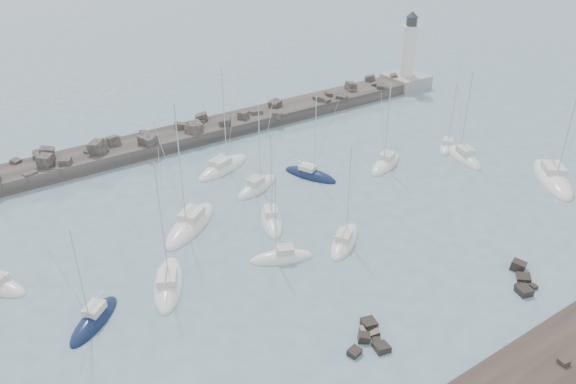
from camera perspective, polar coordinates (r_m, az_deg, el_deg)
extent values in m
plane|color=slate|center=(56.26, 4.89, -8.19)|extent=(400.00, 400.00, 0.00)
cube|color=black|center=(51.35, 26.21, -15.20)|extent=(0.87, 0.83, 0.43)
cube|color=black|center=(50.46, 8.23, -13.13)|extent=(1.47, 1.56, 0.80)
cube|color=black|center=(50.19, 8.29, -13.91)|extent=(1.87, 1.75, 1.18)
cube|color=black|center=(49.52, 8.95, -14.67)|extent=(1.02, 1.10, 0.50)
cube|color=black|center=(48.09, 6.74, -16.02)|extent=(1.22, 1.19, 1.12)
cube|color=black|center=(49.18, 7.72, -14.47)|extent=(1.46, 1.38, 0.91)
cube|color=black|center=(48.83, 9.45, -15.49)|extent=(1.59, 1.68, 1.20)
cube|color=black|center=(59.88, 22.77, -8.19)|extent=(1.82, 1.74, 1.20)
cube|color=black|center=(58.94, 23.66, -8.82)|extent=(0.72, 0.73, 0.40)
cube|color=black|center=(58.69, 22.51, -8.88)|extent=(0.98, 1.08, 0.74)
cube|color=black|center=(60.94, 22.31, -7.08)|extent=(1.80, 1.79, 1.50)
cube|color=black|center=(57.90, 22.82, -9.39)|extent=(1.56, 1.65, 1.12)
cube|color=#322F2D|center=(82.58, -16.10, 3.67)|extent=(115.00, 6.00, 3.20)
cube|color=#322F2D|center=(81.57, -25.91, 2.77)|extent=(1.56, 1.60, 0.93)
cube|color=#322F2D|center=(95.25, 3.72, 9.26)|extent=(2.03, 2.18, 1.46)
cube|color=#322F2D|center=(82.30, -17.31, 4.97)|extent=(1.65, 1.98, 1.74)
cube|color=#322F2D|center=(89.31, -1.18, 7.87)|extent=(2.25, 2.26, 1.20)
cube|color=#322F2D|center=(77.65, -24.71, 1.49)|extent=(1.88, 1.83, 1.14)
cube|color=#322F2D|center=(82.01, -23.86, 3.36)|extent=(2.19, 2.18, 1.86)
cube|color=#322F2D|center=(77.95, -22.38, 2.03)|extent=(1.77, 1.68, 1.12)
cube|color=#322F2D|center=(106.56, 8.34, 11.26)|extent=(2.58, 2.70, 1.98)
cube|color=#322F2D|center=(89.94, -3.25, 7.89)|extent=(2.31, 2.21, 1.47)
cube|color=#322F2D|center=(97.81, 4.13, 9.87)|extent=(1.79, 1.89, 1.20)
cube|color=#322F2D|center=(85.85, -6.40, 6.95)|extent=(2.62, 2.32, 2.34)
cube|color=#322F2D|center=(103.01, 9.43, 10.38)|extent=(2.35, 2.59, 2.04)
cube|color=#322F2D|center=(97.15, 5.45, 9.56)|extent=(2.55, 2.64, 1.86)
cube|color=#322F2D|center=(84.11, -14.39, 5.52)|extent=(1.73, 1.89, 1.77)
cube|color=#322F2D|center=(80.66, -18.13, 3.87)|extent=(1.35, 1.38, 0.99)
cube|color=#322F2D|center=(100.31, 6.50, 10.13)|extent=(1.61, 1.47, 0.95)
cube|color=#322F2D|center=(85.48, -9.39, 6.59)|extent=(2.01, 2.35, 1.43)
cube|color=#322F2D|center=(95.88, 3.10, 9.43)|extent=(1.52, 1.64, 1.17)
cube|color=#322F2D|center=(87.41, -8.74, 6.88)|extent=(1.96, 1.88, 1.39)
cube|color=#322F2D|center=(101.32, 6.38, 10.54)|extent=(2.23, 2.27, 1.91)
cube|color=#322F2D|center=(78.54, -23.42, 2.89)|extent=(2.31, 2.39, 1.80)
cube|color=#322F2D|center=(92.68, -1.32, 8.84)|extent=(2.39, 2.13, 1.92)
cube|color=#322F2D|center=(83.62, -9.52, 6.08)|extent=(2.89, 3.07, 2.48)
cube|color=#322F2D|center=(108.09, 10.72, 11.39)|extent=(1.97, 1.88, 1.52)
cube|color=#322F2D|center=(80.72, -23.29, 3.55)|extent=(2.44, 2.13, 2.09)
cube|color=#322F2D|center=(79.95, -18.77, 4.24)|extent=(2.98, 2.76, 2.44)
cube|color=#322F2D|center=(104.08, 8.91, 10.70)|extent=(1.73, 1.74, 1.37)
cube|color=#322F2D|center=(88.27, -8.72, 7.36)|extent=(2.61, 2.45, 2.12)
cube|color=#322F2D|center=(81.00, -19.66, 3.76)|extent=(1.36, 1.43, 1.10)
cube|color=#322F2D|center=(85.81, -10.79, 6.46)|extent=(2.71, 2.52, 1.99)
cube|color=#322F2D|center=(81.01, -14.04, 5.13)|extent=(2.66, 2.98, 1.90)
cube|color=#322F2D|center=(87.85, -4.55, 7.68)|extent=(1.97, 2.00, 1.57)
cube|color=#322F2D|center=(78.37, -21.67, 2.88)|extent=(1.90, 1.81, 0.95)
cube|color=gray|center=(110.02, 11.84, 10.82)|extent=(7.00, 7.00, 3.00)
cylinder|color=white|center=(108.37, 12.16, 13.83)|extent=(2.50, 2.50, 9.00)
cylinder|color=white|center=(107.35, 12.41, 16.11)|extent=(3.20, 3.20, 0.25)
cylinder|color=#2E3338|center=(107.17, 12.46, 16.56)|extent=(2.00, 2.00, 1.60)
cone|color=#2E3338|center=(106.91, 12.54, 17.24)|extent=(2.20, 2.20, 1.00)
ellipsoid|color=#0E1B3E|center=(53.34, -19.08, -12.34)|extent=(6.51, 6.00, 1.98)
cube|color=silver|center=(52.80, -19.09, -11.14)|extent=(2.33, 2.27, 0.70)
cylinder|color=silver|center=(49.75, -20.40, -7.99)|extent=(0.12, 0.12, 9.15)
cylinder|color=silver|center=(52.70, -18.93, -10.29)|extent=(2.12, 1.84, 0.10)
ellipsoid|color=white|center=(55.65, -12.05, -9.24)|extent=(6.52, 8.98, 2.17)
cube|color=silver|center=(54.55, -12.22, -8.47)|extent=(2.71, 2.99, 0.68)
cylinder|color=silver|center=(52.39, -12.74, -2.87)|extent=(0.12, 0.12, 11.80)
cylinder|color=silver|center=(53.69, -12.34, -8.33)|extent=(1.74, 3.13, 0.10)
ellipsoid|color=white|center=(76.24, -6.57, 2.39)|extent=(9.91, 6.10, 2.22)
cube|color=silver|center=(75.37, -6.86, 3.13)|extent=(3.16, 2.73, 0.65)
cylinder|color=silver|center=(73.80, -6.50, 7.72)|extent=(0.11, 0.11, 12.81)
cylinder|color=silver|center=(74.67, -7.22, 3.36)|extent=(3.58, 1.43, 0.09)
ellipsoid|color=white|center=(57.89, -0.68, -6.80)|extent=(6.88, 4.49, 1.87)
cube|color=silver|center=(57.29, -0.36, -5.86)|extent=(2.23, 1.95, 0.65)
cylinder|color=silver|center=(54.91, -1.25, -2.41)|extent=(0.11, 0.11, 8.92)
cylinder|color=silver|center=(57.02, 0.10, -5.31)|extent=(2.47, 1.13, 0.09)
ellipsoid|color=white|center=(63.95, -1.70, -3.00)|extent=(5.43, 7.79, 2.02)
cube|color=silver|center=(63.65, -1.76, -1.91)|extent=(2.30, 2.56, 0.68)
cylinder|color=silver|center=(60.49, -1.72, 1.49)|extent=(0.12, 0.12, 10.17)
cylinder|color=silver|center=(63.79, -1.82, -1.18)|extent=(1.42, 2.74, 0.10)
ellipsoid|color=white|center=(60.69, 5.76, -5.09)|extent=(7.40, 6.21, 1.91)
cube|color=silver|center=(59.77, 5.72, -4.39)|extent=(2.57, 2.43, 0.61)
cylinder|color=silver|center=(58.16, 6.19, 0.00)|extent=(0.11, 0.11, 10.06)
cylinder|color=silver|center=(59.04, 5.61, -4.19)|extent=(2.48, 1.80, 0.09)
ellipsoid|color=#0E1B3E|center=(73.87, 2.28, 1.66)|extent=(5.14, 7.94, 1.92)
cube|color=silver|center=(73.54, 2.04, 2.51)|extent=(2.25, 2.56, 0.61)
cylinder|color=silver|center=(71.06, 2.79, 5.82)|extent=(0.10, 0.10, 10.30)
cylinder|color=silver|center=(73.53, 1.69, 3.00)|extent=(1.27, 2.84, 0.09)
ellipsoid|color=white|center=(77.84, 9.85, 2.73)|extent=(8.26, 5.55, 2.14)
cube|color=silver|center=(77.64, 10.04, 3.68)|extent=(2.69, 2.38, 0.72)
cylinder|color=silver|center=(74.77, 10.07, 6.86)|extent=(0.12, 0.12, 10.74)
cylinder|color=silver|center=(77.84, 10.24, 4.27)|extent=(2.94, 1.42, 0.10)
ellipsoid|color=white|center=(82.45, 17.28, 3.34)|extent=(5.00, 8.72, 2.30)
cube|color=silver|center=(81.59, 17.57, 4.08)|extent=(2.31, 2.73, 0.78)
cylinder|color=silver|center=(80.49, 17.71, 7.77)|extent=(0.13, 0.13, 11.24)
cylinder|color=silver|center=(80.87, 17.86, 4.38)|extent=(1.13, 3.20, 0.11)
ellipsoid|color=white|center=(80.42, 25.27, 1.11)|extent=(10.12, 11.13, 2.67)
cube|color=silver|center=(80.28, 25.38, 2.26)|extent=(3.85, 3.96, 0.78)
cylinder|color=silver|center=(76.30, 26.86, 6.70)|extent=(0.13, 0.13, 15.55)
cylinder|color=silver|center=(80.68, 25.32, 2.97)|extent=(3.04, 3.61, 0.11)
ellipsoid|color=white|center=(85.38, 15.88, 4.44)|extent=(6.47, 5.18, 1.81)
cube|color=silver|center=(84.66, 15.94, 5.02)|extent=(2.21, 2.07, 0.63)
cylinder|color=silver|center=(83.97, 16.39, 7.74)|extent=(0.11, 0.11, 8.67)
cylinder|color=silver|center=(84.02, 15.95, 5.27)|extent=(2.20, 1.48, 0.09)
ellipsoid|color=white|center=(63.98, -9.89, -3.46)|extent=(10.06, 8.70, 2.43)
cube|color=silver|center=(63.63, -9.79, -2.16)|extent=(3.52, 3.37, 0.73)
cylinder|color=silver|center=(59.54, -10.89, 2.61)|extent=(0.12, 0.12, 13.79)
cylinder|color=silver|center=(63.83, -9.55, -1.33)|extent=(3.32, 2.55, 0.10)
ellipsoid|color=white|center=(70.93, -3.11, 0.41)|extent=(7.81, 4.83, 2.07)
cube|color=silver|center=(70.10, -3.32, 1.18)|extent=(2.49, 2.15, 0.71)
cylinder|color=silver|center=(68.74, -2.94, 4.95)|extent=(0.12, 0.12, 10.10)
cylinder|color=silver|center=(69.43, -3.60, 1.49)|extent=(2.83, 1.16, 0.10)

